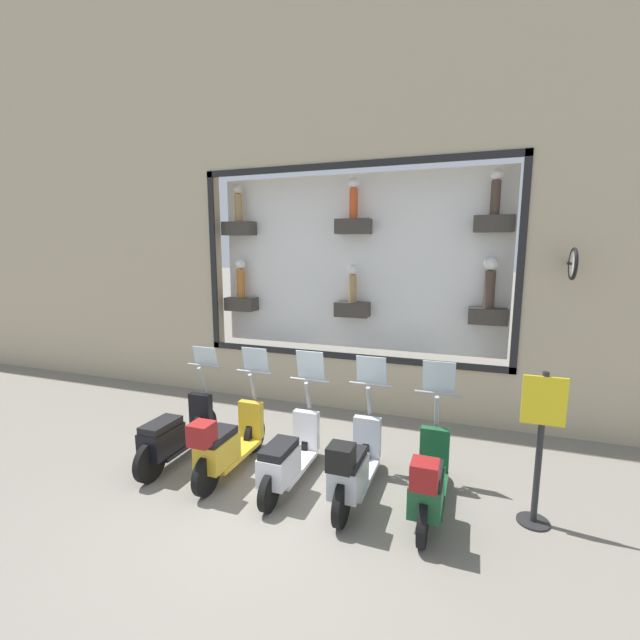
# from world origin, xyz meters

# --- Properties ---
(ground_plane) EXTENTS (120.00, 120.00, 0.00)m
(ground_plane) POSITION_xyz_m (0.00, 0.00, 0.00)
(ground_plane) COLOR gray
(building_facade) EXTENTS (1.17, 36.00, 9.55)m
(building_facade) POSITION_xyz_m (3.60, -0.00, 4.88)
(building_facade) COLOR tan
(building_facade) RESTS_ON ground_plane
(scooter_green_0) EXTENTS (1.80, 0.60, 1.68)m
(scooter_green_0) POSITION_xyz_m (0.41, -1.87, 0.47)
(scooter_green_0) COLOR black
(scooter_green_0) RESTS_ON ground_plane
(scooter_silver_1) EXTENTS (1.81, 0.61, 1.67)m
(scooter_silver_1) POSITION_xyz_m (0.42, -0.97, 0.48)
(scooter_silver_1) COLOR black
(scooter_silver_1) RESTS_ON ground_plane
(scooter_white_2) EXTENTS (1.79, 0.61, 1.67)m
(scooter_white_2) POSITION_xyz_m (0.47, -0.06, 0.42)
(scooter_white_2) COLOR black
(scooter_white_2) RESTS_ON ground_plane
(scooter_yellow_3) EXTENTS (1.81, 0.60, 1.65)m
(scooter_yellow_3) POSITION_xyz_m (0.41, 0.85, 0.48)
(scooter_yellow_3) COLOR black
(scooter_yellow_3) RESTS_ON ground_plane
(scooter_black_4) EXTENTS (1.81, 0.60, 1.59)m
(scooter_black_4) POSITION_xyz_m (0.47, 1.76, 0.45)
(scooter_black_4) COLOR black
(scooter_black_4) RESTS_ON ground_plane
(shop_sign_post) EXTENTS (0.36, 0.45, 1.81)m
(shop_sign_post) POSITION_xyz_m (0.72, -3.04, 0.98)
(shop_sign_post) COLOR #232326
(shop_sign_post) RESTS_ON ground_plane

